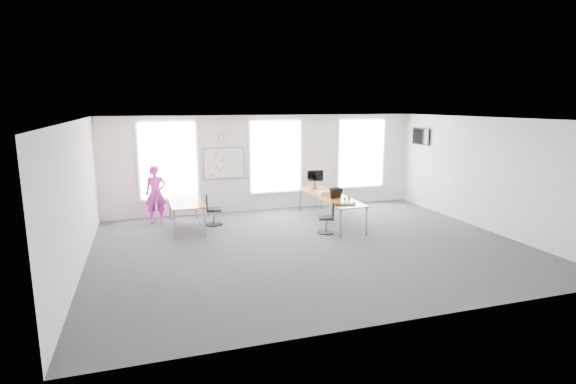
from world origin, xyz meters
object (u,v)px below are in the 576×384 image
object	(u,v)px
monitor	(315,178)
desk_left	(186,202)
desk_right	(330,197)
person	(156,194)
chair_right	(328,219)
headphones	(347,199)
chair_left	(212,211)
keyboard	(345,205)

from	to	relation	value
monitor	desk_left	bearing A→B (deg)	-165.30
desk_right	person	bearing A→B (deg)	161.37
chair_right	desk_right	bearing A→B (deg)	171.81
chair_right	headphones	distance (m)	0.88
chair_left	keyboard	xyz separation A→B (m)	(3.17, -1.97, 0.39)
chair_left	chair_right	bearing A→B (deg)	-114.40
keyboard	desk_left	bearing A→B (deg)	171.39
desk_left	headphones	xyz separation A→B (m)	(4.17, -1.31, 0.10)
monitor	chair_right	bearing A→B (deg)	-95.37
desk_right	person	size ratio (longest dim) A/B	1.95
desk_left	chair_left	size ratio (longest dim) A/B	2.41
keyboard	chair_right	bearing A→B (deg)	167.94
desk_left	monitor	size ratio (longest dim) A/B	3.75
desk_left	person	xyz separation A→B (m)	(-0.74, 0.98, 0.10)
chair_left	person	world-z (taller)	person
headphones	desk_right	bearing A→B (deg)	95.86
desk_left	monitor	xyz separation A→B (m)	(3.96, 0.54, 0.40)
desk_left	monitor	distance (m)	4.02
desk_left	keyboard	size ratio (longest dim) A/B	4.41
monitor	headphones	bearing A→B (deg)	-76.49
desk_right	person	distance (m)	4.99
keyboard	headphones	distance (m)	0.62
person	keyboard	bearing A→B (deg)	-31.66
person	keyboard	size ratio (longest dim) A/B	3.34
desk_right	keyboard	xyz separation A→B (m)	(-0.10, -1.24, 0.06)
desk_left	chair_right	bearing A→B (deg)	-25.11
headphones	monitor	size ratio (longest dim) A/B	0.28
chair_left	keyboard	size ratio (longest dim) A/B	1.83
chair_left	person	size ratio (longest dim) A/B	0.55
desk_right	headphones	world-z (taller)	headphones
desk_left	headphones	distance (m)	4.37
keyboard	monitor	xyz separation A→B (m)	(0.08, 2.39, 0.33)
headphones	monitor	world-z (taller)	monitor
chair_right	person	bearing A→B (deg)	-104.07
desk_right	desk_left	size ratio (longest dim) A/B	1.48
chair_left	keyboard	bearing A→B (deg)	-114.01
person	monitor	distance (m)	4.73
headphones	person	bearing A→B (deg)	145.60
desk_right	desk_left	bearing A→B (deg)	171.28
desk_right	monitor	distance (m)	1.21
desk_left	chair_left	xyz separation A→B (m)	(0.71, 0.11, -0.33)
monitor	person	bearing A→B (deg)	-178.41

